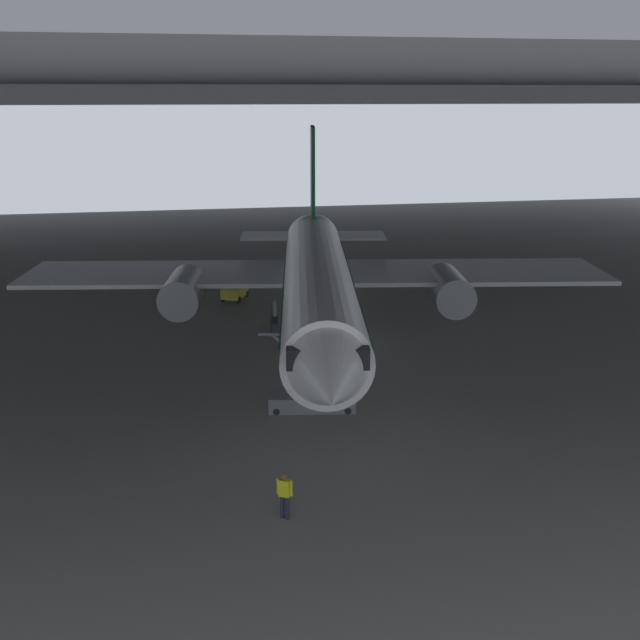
{
  "coord_description": "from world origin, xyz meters",
  "views": [
    {
      "loc": [
        -8.46,
        -41.09,
        13.34
      ],
      "look_at": [
        -1.23,
        -3.84,
        2.52
      ],
      "focal_mm": 44.75,
      "sensor_mm": 36.0,
      "label": 1
    }
  ],
  "objects_px": {
    "crew_worker_near_nose": "(285,493)",
    "baggage_tug": "(235,292)",
    "boarding_stairs": "(310,393)",
    "crew_worker_by_stairs": "(324,361)",
    "airplane_main": "(318,282)"
  },
  "relations": [
    {
      "from": "crew_worker_near_nose",
      "to": "crew_worker_by_stairs",
      "type": "bearing_deg",
      "value": 73.23
    },
    {
      "from": "airplane_main",
      "to": "baggage_tug",
      "type": "relative_size",
      "value": 14.26
    },
    {
      "from": "crew_worker_near_nose",
      "to": "baggage_tug",
      "type": "bearing_deg",
      "value": 88.08
    },
    {
      "from": "boarding_stairs",
      "to": "crew_worker_by_stairs",
      "type": "bearing_deg",
      "value": 69.6
    },
    {
      "from": "crew_worker_near_nose",
      "to": "baggage_tug",
      "type": "height_order",
      "value": "crew_worker_near_nose"
    },
    {
      "from": "crew_worker_near_nose",
      "to": "baggage_tug",
      "type": "distance_m",
      "value": 29.03
    },
    {
      "from": "crew_worker_near_nose",
      "to": "crew_worker_by_stairs",
      "type": "distance_m",
      "value": 13.08
    },
    {
      "from": "airplane_main",
      "to": "crew_worker_by_stairs",
      "type": "relative_size",
      "value": 20.69
    },
    {
      "from": "airplane_main",
      "to": "boarding_stairs",
      "type": "xyz_separation_m",
      "value": [
        -2.17,
        -9.69,
        -2.68
      ]
    },
    {
      "from": "boarding_stairs",
      "to": "crew_worker_near_nose",
      "type": "height_order",
      "value": "boarding_stairs"
    },
    {
      "from": "boarding_stairs",
      "to": "crew_worker_by_stairs",
      "type": "height_order",
      "value": "boarding_stairs"
    },
    {
      "from": "crew_worker_near_nose",
      "to": "crew_worker_by_stairs",
      "type": "relative_size",
      "value": 0.94
    },
    {
      "from": "boarding_stairs",
      "to": "crew_worker_near_nose",
      "type": "distance_m",
      "value": 9.46
    },
    {
      "from": "boarding_stairs",
      "to": "airplane_main",
      "type": "bearing_deg",
      "value": 77.38
    },
    {
      "from": "crew_worker_by_stairs",
      "to": "baggage_tug",
      "type": "bearing_deg",
      "value": 99.65
    }
  ]
}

